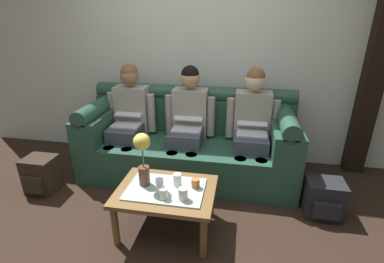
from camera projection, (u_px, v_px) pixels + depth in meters
ground_plane at (162, 243)px, 2.30m from camera, size 14.00×14.00×0.00m
back_wall_patterned at (197, 39)px, 3.29m from camera, size 6.00×0.12×2.90m
timber_pillar at (381, 43)px, 2.86m from camera, size 0.20×0.20×2.90m
couch at (189, 142)px, 3.22m from camera, size 2.31×0.88×0.96m
person_left at (129, 115)px, 3.22m from camera, size 0.56×0.67×1.22m
person_middle at (189, 119)px, 3.11m from camera, size 0.56×0.67×1.22m
person_right at (252, 123)px, 2.99m from camera, size 0.56×0.67×1.22m
coffee_table at (166, 195)px, 2.33m from camera, size 0.80×0.59×0.41m
flower_vase at (143, 154)px, 2.25m from camera, size 0.13×0.13×0.46m
cup_near_left at (160, 185)px, 2.24m from camera, size 0.06×0.06×0.12m
cup_near_right at (196, 183)px, 2.30m from camera, size 0.07×0.07×0.08m
cup_far_center at (177, 180)px, 2.32m from camera, size 0.07×0.07×0.11m
cup_far_left at (183, 194)px, 2.15m from camera, size 0.07×0.07×0.10m
cup_far_right at (164, 193)px, 2.16m from camera, size 0.06×0.06×0.09m
backpack_left at (41, 175)px, 2.92m from camera, size 0.31×0.30×0.37m
backpack_right at (324, 198)px, 2.58m from camera, size 0.33×0.30×0.34m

